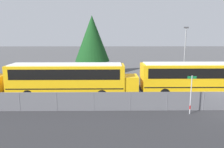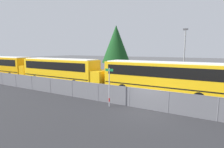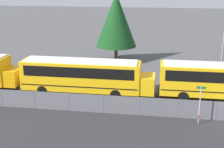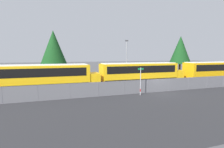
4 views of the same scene
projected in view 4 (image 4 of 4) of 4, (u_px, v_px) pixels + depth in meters
name	position (u px, v px, depth m)	size (l,w,h in m)	color
ground_plane	(159.00, 92.00, 21.45)	(200.00, 200.00, 0.00)	#4C4C4F
road_strip	(196.00, 105.00, 15.79)	(140.59, 12.00, 0.01)	#2B2B2D
fence	(159.00, 85.00, 21.36)	(106.66, 0.07, 1.60)	#9EA0A5
school_bus_2	(43.00, 76.00, 21.01)	(13.02, 2.54, 3.39)	yellow
school_bus_3	(141.00, 72.00, 25.65)	(13.02, 2.54, 3.39)	yellow
school_bus_4	(217.00, 70.00, 29.39)	(13.02, 2.54, 3.39)	#EDA80F
street_sign	(141.00, 81.00, 19.57)	(0.70, 0.09, 3.12)	#B7B7BC
light_pole	(126.00, 58.00, 32.67)	(0.60, 0.24, 7.26)	gray
tree_0	(54.00, 49.00, 33.31)	(5.45, 5.45, 9.18)	#51381E
tree_1	(180.00, 50.00, 41.45)	(5.00, 5.00, 8.99)	#51381E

